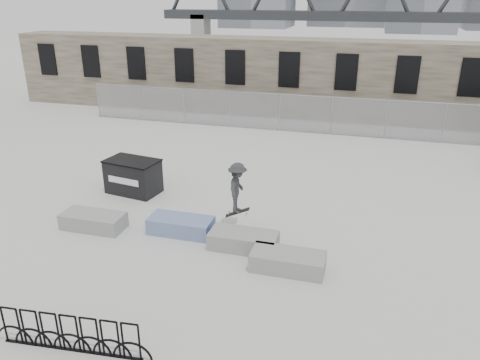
# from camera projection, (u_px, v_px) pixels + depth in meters

# --- Properties ---
(ground) EXTENTS (120.00, 120.00, 0.00)m
(ground) POSITION_uv_depth(u_px,v_px,m) (200.00, 239.00, 14.33)
(ground) COLOR beige
(ground) RESTS_ON ground
(stone_wall) EXTENTS (36.00, 2.58, 4.50)m
(stone_wall) POSITION_uv_depth(u_px,v_px,m) (292.00, 78.00, 27.98)
(stone_wall) COLOR brown
(stone_wall) RESTS_ON ground
(chainlink_fence) EXTENTS (22.06, 0.06, 2.02)m
(chainlink_fence) POSITION_uv_depth(u_px,v_px,m) (280.00, 112.00, 25.10)
(chainlink_fence) COLOR gray
(chainlink_fence) RESTS_ON ground
(planter_far_left) EXTENTS (2.00, 0.90, 0.51)m
(planter_far_left) POSITION_uv_depth(u_px,v_px,m) (93.00, 220.00, 14.90)
(planter_far_left) COLOR gray
(planter_far_left) RESTS_ON ground
(planter_center_left) EXTENTS (2.00, 0.90, 0.51)m
(planter_center_left) POSITION_uv_depth(u_px,v_px,m) (181.00, 225.00, 14.62)
(planter_center_left) COLOR #3A5EAF
(planter_center_left) RESTS_ON ground
(planter_center_right) EXTENTS (2.00, 0.90, 0.51)m
(planter_center_right) POSITION_uv_depth(u_px,v_px,m) (244.00, 240.00, 13.73)
(planter_center_right) COLOR gray
(planter_center_right) RESTS_ON ground
(planter_offset) EXTENTS (2.00, 0.90, 0.51)m
(planter_offset) POSITION_uv_depth(u_px,v_px,m) (288.00, 261.00, 12.67)
(planter_offset) COLOR gray
(planter_offset) RESTS_ON ground
(dumpster) EXTENTS (2.10, 1.48, 1.28)m
(dumpster) POSITION_uv_depth(u_px,v_px,m) (133.00, 176.00, 17.45)
(dumpster) COLOR black
(dumpster) RESTS_ON ground
(bike_rack) EXTENTS (3.58, 0.36, 0.90)m
(bike_rack) POSITION_uv_depth(u_px,v_px,m) (70.00, 334.00, 9.73)
(bike_rack) COLOR black
(bike_rack) RESTS_ON ground
(truss_bridge) EXTENTS (70.00, 3.00, 9.80)m
(truss_bridge) POSITION_uv_depth(u_px,v_px,m) (422.00, 16.00, 59.38)
(truss_bridge) COLOR #2D3033
(truss_bridge) RESTS_ON ground
(skateboarder) EXTENTS (0.77, 1.08, 1.80)m
(skateboarder) POSITION_uv_depth(u_px,v_px,m) (237.00, 188.00, 14.36)
(skateboarder) COLOR #2D2E30
(skateboarder) RESTS_ON ground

